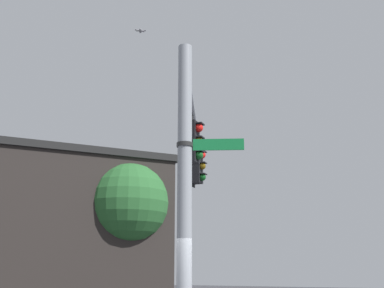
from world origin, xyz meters
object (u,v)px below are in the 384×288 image
street_name_sign (200,145)px  bird_flying (140,31)px  traffic_light_nearest_pole (192,142)px  traffic_light_mid_inner (197,166)px

street_name_sign → bird_flying: size_ratio=3.73×
traffic_light_nearest_pole → bird_flying: (-1.23, -2.24, 4.14)m
traffic_light_nearest_pole → street_name_sign: (2.28, 1.07, -0.74)m
traffic_light_mid_inner → bird_flying: (1.49, -1.31, 4.14)m
bird_flying → traffic_light_mid_inner: bearing=138.7°
traffic_light_mid_inner → street_name_sign: bearing=21.8°
traffic_light_mid_inner → street_name_sign: size_ratio=1.07×
traffic_light_nearest_pole → traffic_light_mid_inner: 2.88m
bird_flying → street_name_sign: bearing=43.3°
traffic_light_mid_inner → traffic_light_nearest_pole: bearing=18.9°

